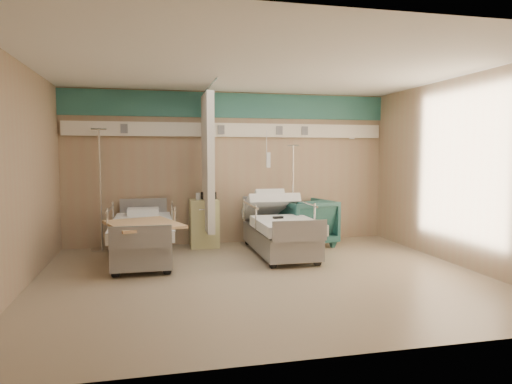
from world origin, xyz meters
TOP-DOWN VIEW (x-y plane):
  - ground at (0.00, 0.00)m, footprint 6.00×5.00m
  - room_walls at (-0.03, 0.25)m, footprint 6.04×5.04m
  - bed_right at (0.60, 1.30)m, footprint 1.00×2.16m
  - bed_left at (-1.60, 1.30)m, footprint 1.00×2.16m
  - bedside_cabinet at (-0.55, 2.20)m, footprint 0.50×0.48m
  - visitor_armchair at (1.25, 1.90)m, footprint 1.09×1.11m
  - waffle_blanket at (1.26, 1.86)m, footprint 0.64×0.58m
  - iv_stand_right at (1.13, 2.28)m, footprint 0.33×0.33m
  - iv_stand_left at (-2.31, 2.28)m, footprint 0.38×0.38m
  - call_remote at (0.52, 1.09)m, footprint 0.17×0.10m
  - tan_blanket at (-1.57, 0.84)m, footprint 1.23×1.37m
  - toiletry_bag at (-0.45, 2.26)m, footprint 0.27×0.21m
  - white_cup at (-0.65, 2.21)m, footprint 0.10×0.10m

SIDE VIEW (x-z plane):
  - ground at x=0.00m, z-range 0.00..0.00m
  - bed_right at x=0.60m, z-range 0.00..0.63m
  - bed_left at x=-1.60m, z-range 0.00..0.63m
  - iv_stand_right at x=1.13m, z-range -0.54..1.29m
  - bedside_cabinet at x=-0.55m, z-range 0.00..0.85m
  - visitor_armchair at x=1.25m, z-range 0.00..0.85m
  - iv_stand_left at x=-2.31m, z-range -0.62..1.48m
  - call_remote at x=0.52m, z-range 0.63..0.67m
  - tan_blanket at x=-1.57m, z-range 0.63..0.67m
  - waffle_blanket at x=1.26m, z-range 0.85..0.92m
  - white_cup at x=-0.65m, z-range 0.85..0.97m
  - toiletry_bag at x=-0.45m, z-range 0.85..0.98m
  - room_walls at x=-0.03m, z-range 0.45..3.27m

